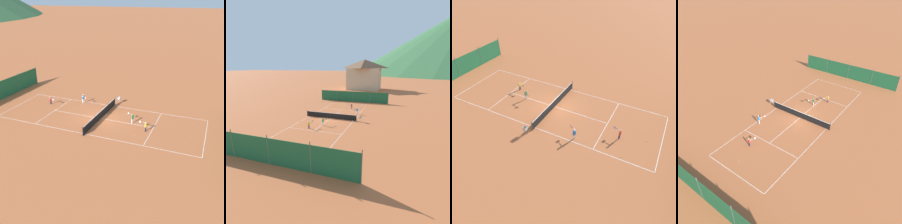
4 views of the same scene
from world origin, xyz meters
TOP-DOWN VIEW (x-y plane):
  - ground_plane at (0.00, 0.00)m, footprint 600.00×600.00m
  - court_line_markings at (0.00, 0.00)m, footprint 8.25×23.85m
  - tennis_net at (0.00, 0.00)m, footprint 9.18×0.08m
  - player_far_baseline at (3.65, 4.22)m, footprint 0.79×0.88m
  - player_near_service at (0.27, -3.82)m, footprint 0.71×0.88m
  - player_near_baseline at (1.58, 8.05)m, footprint 0.57×0.90m
  - player_far_service at (-1.10, -5.75)m, footprint 0.48×0.93m
  - tennis_ball_mid_court at (4.47, -11.10)m, footprint 0.07×0.07m
  - tennis_ball_alley_right at (3.29, -6.07)m, footprint 0.07×0.07m
  - tennis_ball_by_net_left at (0.73, 10.57)m, footprint 0.07×0.07m
  - tennis_ball_near_corner at (2.17, -2.32)m, footprint 0.07×0.07m
  - tennis_ball_service_box at (-2.43, -4.99)m, footprint 0.07×0.07m
  - tennis_ball_alley_left at (3.82, 8.94)m, footprint 0.07×0.07m
  - tennis_ball_by_net_right at (-0.82, -10.44)m, footprint 0.07×0.07m
  - ball_hopper at (5.31, -0.30)m, footprint 0.36×0.36m

SIDE VIEW (x-z plane):
  - ground_plane at x=0.00m, z-range 0.00..0.00m
  - court_line_markings at x=0.00m, z-range 0.00..0.01m
  - tennis_ball_mid_court at x=4.47m, z-range 0.00..0.07m
  - tennis_ball_alley_right at x=3.29m, z-range 0.00..0.07m
  - tennis_ball_by_net_left at x=0.73m, z-range 0.00..0.07m
  - tennis_ball_near_corner at x=2.17m, z-range 0.00..0.07m
  - tennis_ball_service_box at x=-2.43m, z-range 0.00..0.07m
  - tennis_ball_alley_left at x=3.82m, z-range 0.00..0.07m
  - tennis_ball_by_net_right at x=-0.82m, z-range 0.00..0.07m
  - tennis_net at x=0.00m, z-range -0.03..1.03m
  - player_near_baseline at x=1.58m, z-range 0.10..1.20m
  - ball_hopper at x=5.31m, z-range 0.21..1.10m
  - player_far_service at x=-1.10m, z-range 0.10..1.22m
  - player_near_service at x=0.27m, z-range 0.10..1.27m
  - player_far_baseline at x=3.65m, z-range 0.10..1.34m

